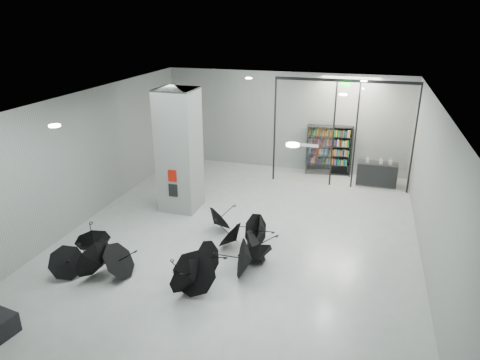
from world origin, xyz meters
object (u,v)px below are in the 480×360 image
(column, at_px, (179,151))
(bookshelf, at_px, (329,150))
(shop_counter, at_px, (377,174))
(umbrella_cluster, at_px, (193,256))

(column, distance_m, bookshelf, 6.55)
(bookshelf, bearing_deg, shop_counter, -29.48)
(column, bearing_deg, bookshelf, 47.26)
(bookshelf, xyz_separation_m, umbrella_cluster, (-2.62, -8.10, -0.70))
(column, xyz_separation_m, bookshelf, (4.39, 4.75, -1.00))
(shop_counter, relative_size, umbrella_cluster, 0.25)
(umbrella_cluster, bearing_deg, column, 117.88)
(shop_counter, bearing_deg, column, -146.52)
(bookshelf, relative_size, shop_counter, 1.36)
(column, xyz_separation_m, umbrella_cluster, (1.77, -3.35, -1.70))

